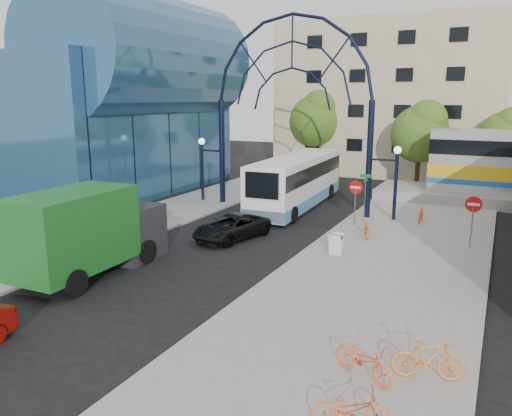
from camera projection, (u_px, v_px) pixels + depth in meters
The scene contains 21 objects.
ground at pixel (155, 280), 19.95m from camera, with size 120.00×120.00×0.00m, color black.
sidewalk_east at pixel (378, 278), 19.96m from camera, with size 8.00×56.00×0.12m, color gray.
plaza_west at pixel (128, 226), 28.01m from camera, with size 5.00×50.00×0.12m, color gray.
gateway_arch at pixel (292, 74), 30.35m from camera, with size 13.64×0.44×12.10m.
stop_sign at pixel (356, 191), 27.93m from camera, with size 0.80×0.07×2.50m.
do_not_enter_sign at pixel (473, 209), 23.50m from camera, with size 0.76×0.07×2.48m.
street_name_sign at pixel (365, 188), 28.25m from camera, with size 0.70×0.70×2.80m.
sandwich_board at pixel (336, 242), 22.59m from camera, with size 0.55×0.61×0.99m.
transit_hall at pixel (112, 103), 38.26m from camera, with size 16.50×18.00×14.50m.
apartment_block at pixel (393, 99), 48.16m from camera, with size 20.00×12.10×14.00m.
tree_north_a at pixel (422, 131), 38.98m from camera, with size 4.48×4.48×7.00m.
tree_north_b at pixel (318, 118), 46.67m from camera, with size 5.12×5.12×8.00m.
tree_north_c at pixel (507, 136), 38.19m from camera, with size 4.16×4.16×6.50m.
city_bus at pixel (297, 181), 33.07m from camera, with size 3.37×12.27×3.33m.
green_truck at pixel (90, 231), 20.34m from camera, with size 2.92×7.16×3.58m.
black_suv at pixel (232, 227), 25.56m from camera, with size 2.07×4.49×1.25m, color black.
bike_near_a at pixel (367, 228), 25.62m from camera, with size 0.60×1.71×0.90m, color orange.
bike_near_b at pixel (421, 214), 28.54m from camera, with size 0.45×1.60×0.96m, color #F85D31.
bike_far_a at pixel (363, 360), 12.67m from camera, with size 0.64×1.84×0.97m, color #FF5633.
bike_far_b at pixel (429, 359), 12.58m from camera, with size 0.52×1.83×1.10m, color orange.
bike_far_c at pixel (351, 410), 10.71m from camera, with size 0.59×1.70×0.90m, color orange.
Camera 1 is at (12.01, -15.10, 7.11)m, focal length 35.00 mm.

